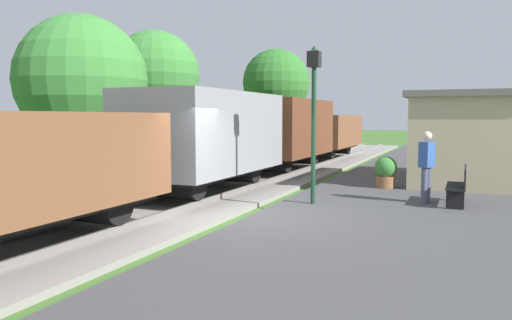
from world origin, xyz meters
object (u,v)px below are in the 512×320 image
(tree_field_distant, at_px, (281,96))
(person_waiting, at_px, (426,164))
(station_hut, at_px, (469,137))
(freight_train, at_px, (253,139))
(tree_trackside_far, at_px, (155,75))
(potted_planter, at_px, (386,171))
(lamp_post_near, at_px, (314,95))
(bench_near_hut, at_px, (459,185))
(tree_trackside_mid, at_px, (82,81))
(tree_field_left, at_px, (276,83))

(tree_field_distant, bearing_deg, person_waiting, -62.57)
(station_hut, height_order, person_waiting, station_hut)
(freight_train, height_order, tree_trackside_far, tree_trackside_far)
(potted_planter, distance_m, lamp_post_near, 4.17)
(freight_train, xyz_separation_m, station_hut, (6.80, 1.61, 0.10))
(lamp_post_near, bearing_deg, bench_near_hut, 19.33)
(station_hut, bearing_deg, person_waiting, -100.91)
(tree_field_distant, bearing_deg, tree_trackside_mid, -87.84)
(station_hut, distance_m, person_waiting, 4.94)
(person_waiting, bearing_deg, potted_planter, -37.92)
(tree_trackside_far, xyz_separation_m, tree_field_left, (3.44, 7.18, 0.01))
(tree_trackside_mid, xyz_separation_m, tree_trackside_far, (-1.52, 6.65, 0.72))
(tree_trackside_far, xyz_separation_m, tree_field_distant, (0.68, 15.68, -0.38))
(potted_planter, relative_size, tree_field_distant, 0.16)
(bench_near_hut, relative_size, tree_trackside_far, 0.24)
(freight_train, xyz_separation_m, potted_planter, (4.59, -0.93, -0.83))
(freight_train, relative_size, tree_field_left, 4.19)
(lamp_post_near, distance_m, tree_trackside_mid, 9.22)
(tree_trackside_mid, relative_size, tree_trackside_far, 0.91)
(freight_train, bearing_deg, lamp_post_near, -51.83)
(freight_train, relative_size, person_waiting, 15.20)
(tree_field_distant, bearing_deg, tree_field_left, -72.01)
(station_hut, xyz_separation_m, tree_field_distant, (-13.13, 18.68, 2.22))
(lamp_post_near, height_order, tree_trackside_mid, tree_trackside_mid)
(person_waiting, bearing_deg, tree_field_distant, -39.61)
(person_waiting, relative_size, tree_field_left, 0.28)
(bench_near_hut, xyz_separation_m, tree_field_left, (-10.18, 15.00, 3.54))
(freight_train, xyz_separation_m, tree_field_left, (-3.57, 11.78, 2.71))
(tree_field_left, bearing_deg, station_hut, -44.46)
(person_waiting, height_order, tree_trackside_mid, tree_trackside_mid)
(bench_near_hut, relative_size, potted_planter, 1.64)
(lamp_post_near, bearing_deg, potted_planter, 70.88)
(tree_field_left, bearing_deg, tree_trackside_mid, -97.90)
(freight_train, distance_m, tree_trackside_mid, 6.18)
(bench_near_hut, bearing_deg, person_waiting, 179.88)
(station_hut, bearing_deg, potted_planter, -131.00)
(tree_field_left, bearing_deg, bench_near_hut, -55.85)
(tree_trackside_far, bearing_deg, tree_trackside_mid, -77.12)
(person_waiting, relative_size, tree_trackside_far, 0.27)
(station_hut, height_order, bench_near_hut, station_hut)
(potted_planter, bearing_deg, tree_trackside_far, 154.51)
(lamp_post_near, bearing_deg, freight_train, 128.17)
(freight_train, height_order, station_hut, station_hut)
(lamp_post_near, xyz_separation_m, tree_trackside_mid, (-8.90, 2.30, 0.74))
(freight_train, xyz_separation_m, tree_trackside_far, (-7.01, 4.60, 2.70))
(station_hut, bearing_deg, bench_near_hut, -92.26)
(station_hut, distance_m, lamp_post_near, 6.94)
(potted_planter, xyz_separation_m, lamp_post_near, (-1.18, -3.41, 2.08))
(tree_trackside_mid, relative_size, tree_field_left, 0.93)
(tree_field_left, bearing_deg, freight_train, -73.15)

